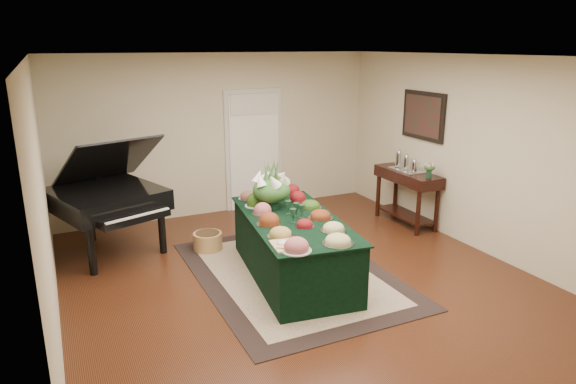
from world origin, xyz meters
name	(u,v)px	position (x,y,z in m)	size (l,w,h in m)	color
ground	(298,278)	(0.00, 0.00, 0.00)	(6.00, 6.00, 0.00)	black
area_rug	(292,273)	(-0.02, 0.15, 0.01)	(2.29, 3.20, 0.01)	black
kitchen_doorway	(254,151)	(0.60, 2.97, 1.02)	(1.05, 0.07, 2.10)	beige
buffet_table	(293,248)	(-0.04, 0.08, 0.39)	(1.35, 2.37, 0.78)	black
food_platters	(289,214)	(-0.06, 0.13, 0.82)	(1.18, 2.26, 0.14)	silver
cutting_board	(289,242)	(-0.46, -0.69, 0.81)	(0.40, 0.40, 0.10)	tan
green_goblets	(295,211)	(-0.01, 0.09, 0.87)	(0.24, 0.39, 0.18)	#153522
floral_centerpiece	(271,185)	(-0.10, 0.59, 1.08)	(0.51, 0.51, 0.51)	#153522
grand_piano	(107,197)	(-2.00, 1.89, 0.80)	(1.68, 1.87, 1.63)	black
wicker_basket	(208,241)	(-0.75, 1.38, 0.13)	(0.41, 0.41, 0.26)	#AA7A44
mahogany_sideboard	(407,183)	(2.50, 1.10, 0.68)	(0.45, 1.24, 0.88)	black
tea_service	(406,163)	(2.50, 1.17, 1.00)	(0.34, 0.58, 0.30)	silver
pink_bouquet	(429,168)	(2.50, 0.60, 1.04)	(0.19, 0.19, 0.24)	#153522
wall_painting	(423,116)	(2.72, 1.10, 1.75)	(0.05, 0.95, 0.75)	black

